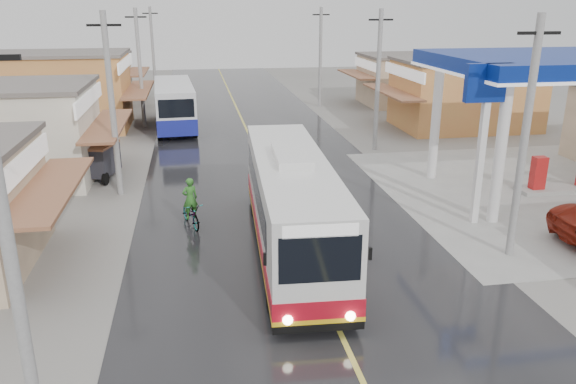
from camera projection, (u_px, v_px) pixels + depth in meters
name	position (u px, v px, depth m)	size (l,w,h in m)	color
ground	(311.00, 270.00, 18.32)	(120.00, 120.00, 0.00)	slate
road	(258.00, 154.00, 32.33)	(12.00, 90.00, 0.02)	black
centre_line	(258.00, 154.00, 32.33)	(0.15, 90.00, 0.01)	#D8CC4C
shopfronts_left	(33.00, 151.00, 33.09)	(11.00, 44.00, 5.20)	tan
shopfronts_right	(526.00, 156.00, 31.89)	(11.00, 44.00, 4.80)	beige
utility_poles_left	(135.00, 155.00, 32.17)	(1.60, 50.00, 8.00)	gray
utility_poles_right	(374.00, 149.00, 33.44)	(1.60, 36.00, 8.00)	gray
coach_bus	(291.00, 204.00, 19.23)	(3.11, 11.59, 3.59)	silver
second_bus	(174.00, 104.00, 38.58)	(3.02, 9.41, 3.08)	silver
cyclist	(191.00, 210.00, 21.71)	(1.18, 1.97, 2.01)	black
tricycle_near	(99.00, 159.00, 27.45)	(2.02, 2.60, 1.77)	#26262D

